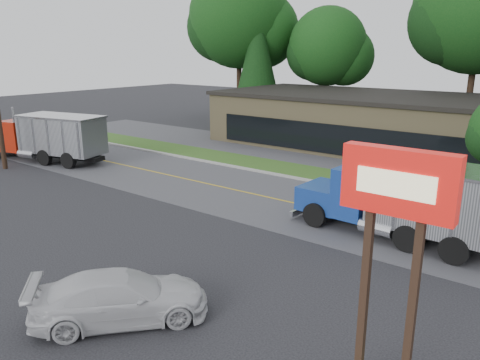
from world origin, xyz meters
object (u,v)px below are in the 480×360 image
at_px(dump_truck_red, 47,136).
at_px(dump_truck_blue, 406,198).
at_px(bilo_sign, 384,333).
at_px(rally_car, 121,297).

height_order(dump_truck_red, dump_truck_blue, same).
height_order(bilo_sign, dump_truck_red, bilo_sign).
bearing_deg(rally_car, dump_truck_blue, -72.29).
bearing_deg(bilo_sign, dump_truck_blue, 106.31).
xyz_separation_m(bilo_sign, rally_car, (-7.45, -1.03, -1.28)).
distance_m(dump_truck_red, rally_car, 23.08).
height_order(dump_truck_blue, rally_car, dump_truck_blue).
relative_size(bilo_sign, dump_truck_red, 0.56).
height_order(bilo_sign, dump_truck_blue, bilo_sign).
xyz_separation_m(dump_truck_red, dump_truck_blue, (25.20, 1.10, -0.01)).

